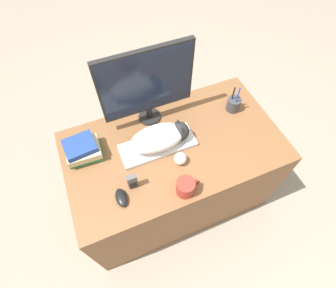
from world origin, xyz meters
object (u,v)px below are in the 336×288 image
object	(u,v)px
keyboard	(158,145)
baseball	(180,159)
cat	(162,137)
phone	(132,182)
coffee_mug	(186,187)
book_stack	(83,150)
monitor	(147,84)
computer_mouse	(121,198)
pen_cup	(234,104)

from	to	relation	value
keyboard	baseball	world-z (taller)	baseball
cat	baseball	xyz separation A→B (m)	(0.05, -0.15, -0.05)
baseball	phone	size ratio (longest dim) A/B	0.66
coffee_mug	book_stack	distance (m)	0.62
coffee_mug	phone	bearing A→B (deg)	151.69
cat	coffee_mug	bearing A→B (deg)	-88.69
monitor	book_stack	bearing A→B (deg)	-165.01
keyboard	cat	bearing A→B (deg)	0.00
computer_mouse	phone	xyz separation A→B (m)	(0.08, 0.05, 0.04)
keyboard	book_stack	size ratio (longest dim) A/B	2.21
computer_mouse	coffee_mug	size ratio (longest dim) A/B	0.82
cat	monitor	bearing A→B (deg)	88.28
monitor	phone	distance (m)	0.54
computer_mouse	book_stack	distance (m)	0.36
computer_mouse	keyboard	bearing A→B (deg)	38.38
keyboard	phone	bearing A→B (deg)	-138.97
baseball	coffee_mug	bearing A→B (deg)	-104.81
book_stack	phone	bearing A→B (deg)	-56.19
monitor	cat	bearing A→B (deg)	-91.72
keyboard	computer_mouse	world-z (taller)	computer_mouse
cat	book_stack	distance (m)	0.45
monitor	pen_cup	size ratio (longest dim) A/B	2.61
baseball	phone	distance (m)	0.30
monitor	phone	bearing A→B (deg)	-120.91
phone	book_stack	world-z (taller)	book_stack
coffee_mug	baseball	bearing A→B (deg)	75.19
monitor	book_stack	distance (m)	0.52
computer_mouse	coffee_mug	xyz separation A→B (m)	(0.33, -0.09, 0.03)
coffee_mug	monitor	bearing A→B (deg)	90.05
baseball	book_stack	size ratio (longest dim) A/B	0.35
baseball	book_stack	distance (m)	0.56
keyboard	monitor	size ratio (longest dim) A/B	0.82
coffee_mug	pen_cup	size ratio (longest dim) A/B	0.63
computer_mouse	pen_cup	bearing A→B (deg)	20.63
keyboard	monitor	distance (m)	0.36
phone	cat	bearing A→B (deg)	37.85
keyboard	computer_mouse	bearing A→B (deg)	-141.62
computer_mouse	pen_cup	distance (m)	0.92
computer_mouse	book_stack	xyz separation A→B (m)	(-0.12, 0.34, 0.04)
book_stack	computer_mouse	bearing A→B (deg)	-71.21
cat	coffee_mug	world-z (taller)	cat
baseball	cat	bearing A→B (deg)	110.00
computer_mouse	monitor	bearing A→B (deg)	54.52
cat	computer_mouse	world-z (taller)	cat
computer_mouse	baseball	size ratio (longest dim) A/B	1.50
pen_cup	computer_mouse	bearing A→B (deg)	-159.37
pen_cup	coffee_mug	bearing A→B (deg)	-142.16
monitor	keyboard	bearing A→B (deg)	-98.19
keyboard	book_stack	world-z (taller)	book_stack
pen_cup	book_stack	xyz separation A→B (m)	(-0.97, 0.02, 0.01)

